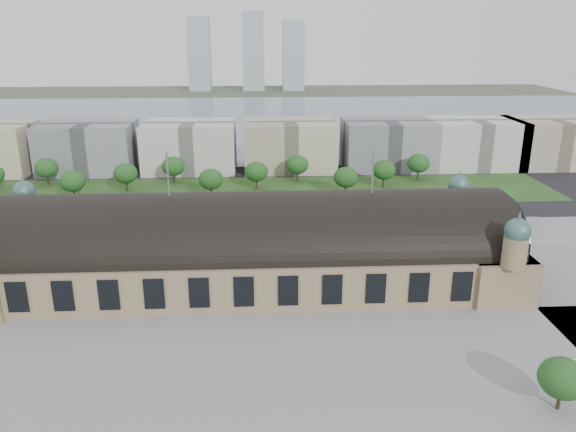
{
  "coord_description": "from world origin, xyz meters",
  "views": [
    {
      "loc": [
        4.26,
        -146.12,
        68.75
      ],
      "look_at": [
        12.84,
        15.58,
        14.0
      ],
      "focal_mm": 35.0,
      "sensor_mm": 36.0,
      "label": 1
    }
  ],
  "objects_px": {
    "petrol_station": "(110,205)",
    "parked_car_2": "(60,249)",
    "parked_car_5": "(127,248)",
    "bus_west": "(204,237)",
    "traffic_car_3": "(151,231)",
    "parked_car_1": "(102,249)",
    "parked_car_6": "(134,248)",
    "traffic_car_6": "(481,228)",
    "bus_east": "(299,236)",
    "traffic_car_5": "(388,227)",
    "parked_car_0": "(46,255)",
    "van_south": "(575,367)",
    "parked_car_4": "(88,253)",
    "parked_car_3": "(51,250)",
    "bus_mid": "(322,240)",
    "traffic_car_2": "(110,245)"
  },
  "relations": [
    {
      "from": "petrol_station",
      "to": "parked_car_2",
      "type": "bearing_deg",
      "value": -98.96
    },
    {
      "from": "parked_car_5",
      "to": "bus_west",
      "type": "bearing_deg",
      "value": 78.57
    },
    {
      "from": "traffic_car_3",
      "to": "parked_car_1",
      "type": "bearing_deg",
      "value": 136.47
    },
    {
      "from": "parked_car_6",
      "to": "traffic_car_6",
      "type": "bearing_deg",
      "value": 74.53
    },
    {
      "from": "traffic_car_6",
      "to": "parked_car_6",
      "type": "relative_size",
      "value": 1.21
    },
    {
      "from": "parked_car_5",
      "to": "bus_east",
      "type": "bearing_deg",
      "value": 68.63
    },
    {
      "from": "traffic_car_5",
      "to": "parked_car_1",
      "type": "bearing_deg",
      "value": 93.77
    },
    {
      "from": "parked_car_0",
      "to": "van_south",
      "type": "height_order",
      "value": "van_south"
    },
    {
      "from": "parked_car_6",
      "to": "van_south",
      "type": "xyz_separation_m",
      "value": [
        106.36,
        -73.32,
        0.49
      ]
    },
    {
      "from": "parked_car_1",
      "to": "parked_car_4",
      "type": "height_order",
      "value": "parked_car_4"
    },
    {
      "from": "parked_car_3",
      "to": "van_south",
      "type": "bearing_deg",
      "value": 27.95
    },
    {
      "from": "parked_car_4",
      "to": "bus_mid",
      "type": "xyz_separation_m",
      "value": [
        74.93,
        6.0,
        0.67
      ]
    },
    {
      "from": "parked_car_2",
      "to": "bus_mid",
      "type": "relative_size",
      "value": 0.49
    },
    {
      "from": "parked_car_5",
      "to": "traffic_car_3",
      "type": "bearing_deg",
      "value": 136.51
    },
    {
      "from": "parked_car_0",
      "to": "parked_car_6",
      "type": "distance_m",
      "value": 27.02
    },
    {
      "from": "traffic_car_5",
      "to": "traffic_car_2",
      "type": "bearing_deg",
      "value": 92.3
    },
    {
      "from": "van_south",
      "to": "parked_car_4",
      "type": "bearing_deg",
      "value": 151.75
    },
    {
      "from": "traffic_car_3",
      "to": "parked_car_4",
      "type": "relative_size",
      "value": 0.91
    },
    {
      "from": "parked_car_3",
      "to": "bus_mid",
      "type": "relative_size",
      "value": 0.36
    },
    {
      "from": "bus_west",
      "to": "parked_car_5",
      "type": "bearing_deg",
      "value": 110.35
    },
    {
      "from": "traffic_car_2",
      "to": "parked_car_6",
      "type": "relative_size",
      "value": 1.22
    },
    {
      "from": "parked_car_0",
      "to": "van_south",
      "type": "distance_m",
      "value": 150.05
    },
    {
      "from": "traffic_car_5",
      "to": "parked_car_0",
      "type": "height_order",
      "value": "parked_car_0"
    },
    {
      "from": "parked_car_2",
      "to": "bus_mid",
      "type": "xyz_separation_m",
      "value": [
        84.9,
        2.0,
        0.71
      ]
    },
    {
      "from": "parked_car_3",
      "to": "parked_car_4",
      "type": "height_order",
      "value": "parked_car_4"
    },
    {
      "from": "traffic_car_3",
      "to": "bus_mid",
      "type": "bearing_deg",
      "value": -108.99
    },
    {
      "from": "parked_car_6",
      "to": "parked_car_2",
      "type": "bearing_deg",
      "value": -111.48
    },
    {
      "from": "petrol_station",
      "to": "parked_car_3",
      "type": "distance_m",
      "value": 41.38
    },
    {
      "from": "parked_car_2",
      "to": "bus_mid",
      "type": "distance_m",
      "value": 84.93
    },
    {
      "from": "petrol_station",
      "to": "parked_car_5",
      "type": "xyz_separation_m",
      "value": [
        15.13,
        -40.28,
        -2.2
      ]
    },
    {
      "from": "parked_car_5",
      "to": "traffic_car_6",
      "type": "bearing_deg",
      "value": 68.22
    },
    {
      "from": "parked_car_2",
      "to": "bus_west",
      "type": "height_order",
      "value": "bus_west"
    },
    {
      "from": "parked_car_2",
      "to": "parked_car_4",
      "type": "xyz_separation_m",
      "value": [
        9.97,
        -4.0,
        0.04
      ]
    },
    {
      "from": "traffic_car_6",
      "to": "parked_car_2",
      "type": "distance_m",
      "value": 143.76
    },
    {
      "from": "parked_car_1",
      "to": "bus_mid",
      "type": "distance_m",
      "value": 71.54
    },
    {
      "from": "parked_car_1",
      "to": "bus_mid",
      "type": "xyz_separation_m",
      "value": [
        71.51,
        2.0,
        0.79
      ]
    },
    {
      "from": "traffic_car_6",
      "to": "parked_car_0",
      "type": "relative_size",
      "value": 1.31
    },
    {
      "from": "traffic_car_6",
      "to": "parked_car_5",
      "type": "relative_size",
      "value": 1.02
    },
    {
      "from": "parked_car_6",
      "to": "bus_mid",
      "type": "height_order",
      "value": "bus_mid"
    },
    {
      "from": "traffic_car_2",
      "to": "parked_car_1",
      "type": "relative_size",
      "value": 1.16
    },
    {
      "from": "parked_car_6",
      "to": "traffic_car_3",
      "type": "bearing_deg",
      "value": 149.91
    },
    {
      "from": "petrol_station",
      "to": "bus_mid",
      "type": "distance_m",
      "value": 87.4
    },
    {
      "from": "traffic_car_6",
      "to": "van_south",
      "type": "bearing_deg",
      "value": -11.67
    },
    {
      "from": "traffic_car_3",
      "to": "parked_car_1",
      "type": "xyz_separation_m",
      "value": [
        -12.65,
        -16.16,
        0.03
      ]
    },
    {
      "from": "bus_mid",
      "to": "parked_car_4",
      "type": "bearing_deg",
      "value": 97.46
    },
    {
      "from": "traffic_car_6",
      "to": "parked_car_3",
      "type": "distance_m",
      "value": 146.56
    },
    {
      "from": "traffic_car_2",
      "to": "bus_west",
      "type": "height_order",
      "value": "bus_west"
    },
    {
      "from": "traffic_car_5",
      "to": "parked_car_0",
      "type": "relative_size",
      "value": 0.96
    },
    {
      "from": "parked_car_2",
      "to": "parked_car_4",
      "type": "bearing_deg",
      "value": 37.78
    },
    {
      "from": "traffic_car_2",
      "to": "parked_car_4",
      "type": "distance_m",
      "value": 8.61
    }
  ]
}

